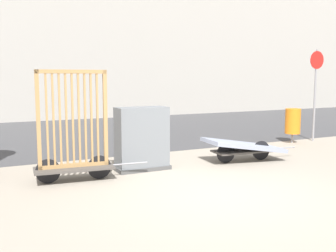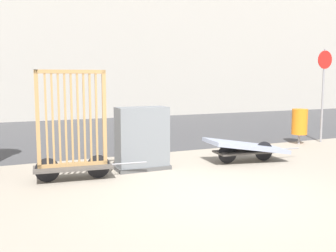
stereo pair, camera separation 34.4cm
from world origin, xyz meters
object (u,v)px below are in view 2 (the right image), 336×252
(sign_post, at_px, (324,83))
(bike_cart_with_mattress, at_px, (246,147))
(utility_cabinet, at_px, (142,140))
(trash_bin, at_px, (300,122))
(bike_cart_with_bedframe, at_px, (73,141))

(sign_post, bearing_deg, bike_cart_with_mattress, -158.63)
(utility_cabinet, height_order, trash_bin, utility_cabinet)
(trash_bin, bearing_deg, bike_cart_with_mattress, -153.06)
(utility_cabinet, bearing_deg, sign_post, 10.76)
(bike_cart_with_mattress, distance_m, utility_cabinet, 2.44)
(bike_cart_with_mattress, xyz_separation_m, utility_cabinet, (-2.41, 0.29, 0.27))
(bike_cart_with_bedframe, xyz_separation_m, trash_bin, (6.75, 1.46, -0.10))
(bike_cart_with_bedframe, height_order, sign_post, sign_post)
(bike_cart_with_bedframe, relative_size, sign_post, 0.78)
(bike_cart_with_mattress, height_order, sign_post, sign_post)
(bike_cart_with_bedframe, relative_size, bike_cart_with_mattress, 0.91)
(bike_cart_with_mattress, distance_m, sign_post, 4.24)
(bike_cart_with_mattress, xyz_separation_m, trash_bin, (2.88, 1.46, 0.30))
(trash_bin, bearing_deg, bike_cart_with_bedframe, -167.79)
(utility_cabinet, height_order, sign_post, sign_post)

